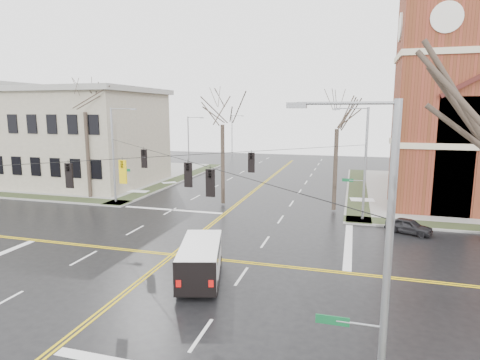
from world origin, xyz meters
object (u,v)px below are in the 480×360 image
(streetlight_north_b, at_px, (233,135))
(tree_nw_near, at_px, (222,119))
(cargo_van, at_px, (201,257))
(tree_ne, at_px, (337,123))
(signal_pole_ne, at_px, (363,160))
(tree_nw_far, at_px, (85,106))
(parked_car_a, at_px, (409,226))
(signal_pole_se, at_px, (380,267))
(signal_pole_nw, at_px, (115,152))
(streetlight_north_a, at_px, (189,144))

(streetlight_north_b, xyz_separation_m, tree_nw_near, (9.41, -34.29, 3.63))
(tree_nw_near, bearing_deg, cargo_van, -75.70)
(tree_ne, bearing_deg, tree_nw_near, -178.39)
(signal_pole_ne, distance_m, tree_ne, 4.40)
(tree_nw_far, relative_size, tree_nw_near, 1.15)
(cargo_van, distance_m, parked_car_a, 16.52)
(cargo_van, relative_size, tree_nw_far, 0.43)
(signal_pole_ne, distance_m, streetlight_north_b, 42.61)
(signal_pole_ne, xyz_separation_m, signal_pole_se, (0.00, -23.00, 0.00))
(cargo_van, height_order, tree_ne, tree_ne)
(signal_pole_nw, xyz_separation_m, cargo_van, (14.30, -14.34, -3.78))
(tree_nw_near, bearing_deg, parked_car_a, -17.13)
(signal_pole_ne, relative_size, parked_car_a, 2.75)
(signal_pole_ne, xyz_separation_m, tree_nw_near, (-12.56, 2.21, 3.14))
(streetlight_north_a, distance_m, tree_nw_far, 16.65)
(signal_pole_ne, bearing_deg, tree_nw_near, 170.01)
(signal_pole_nw, relative_size, streetlight_north_b, 1.12)
(parked_car_a, height_order, tree_nw_near, tree_nw_near)
(signal_pole_ne, height_order, tree_nw_far, tree_nw_far)
(tree_ne, bearing_deg, cargo_van, -109.90)
(signal_pole_se, xyz_separation_m, tree_nw_far, (-26.60, 24.26, 4.35))
(tree_nw_near, xyz_separation_m, tree_ne, (10.31, 0.29, -0.31))
(signal_pole_ne, bearing_deg, signal_pole_se, -90.00)
(streetlight_north_b, distance_m, parked_car_a, 46.84)
(signal_pole_se, height_order, tree_nw_near, tree_nw_near)
(signal_pole_se, distance_m, streetlight_north_b, 63.43)
(streetlight_north_b, relative_size, tree_ne, 0.74)
(signal_pole_nw, xyz_separation_m, parked_car_a, (26.01, -2.70, -4.39))
(streetlight_north_a, distance_m, tree_ne, 24.41)
(streetlight_north_b, xyz_separation_m, tree_nw_far, (-4.63, -35.24, 4.84))
(signal_pole_ne, bearing_deg, streetlight_north_a, 143.10)
(signal_pole_nw, height_order, cargo_van, signal_pole_nw)
(streetlight_north_a, relative_size, cargo_van, 1.44)
(signal_pole_ne, bearing_deg, cargo_van, -120.20)
(tree_ne, bearing_deg, tree_nw_far, -177.07)
(streetlight_north_b, bearing_deg, tree_nw_far, -97.48)
(tree_nw_far, xyz_separation_m, tree_ne, (24.35, 1.24, -1.52))
(parked_car_a, bearing_deg, signal_pole_ne, 75.59)
(signal_pole_se, distance_m, tree_nw_far, 36.26)
(cargo_van, xyz_separation_m, tree_nw_near, (-4.22, 16.55, 6.92))
(signal_pole_se, bearing_deg, signal_pole_nw, 134.55)
(signal_pole_nw, height_order, tree_ne, tree_ne)
(signal_pole_ne, relative_size, tree_nw_far, 0.70)
(tree_nw_far, bearing_deg, signal_pole_nw, -17.64)
(signal_pole_nw, xyz_separation_m, tree_ne, (20.40, 2.50, 2.83))
(parked_car_a, xyz_separation_m, tree_ne, (-5.62, 5.20, 7.23))
(cargo_van, xyz_separation_m, tree_ne, (6.10, 16.84, 6.61))
(cargo_van, distance_m, tree_nw_near, 18.43)
(tree_nw_near, bearing_deg, signal_pole_nw, -167.62)
(signal_pole_se, distance_m, parked_car_a, 21.04)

